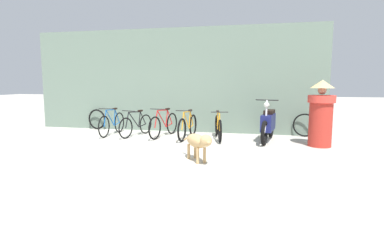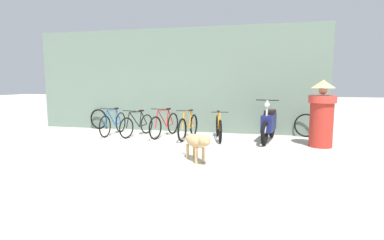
% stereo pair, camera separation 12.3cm
% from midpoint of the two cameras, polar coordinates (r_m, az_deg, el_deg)
% --- Properties ---
extents(ground_plane, '(60.00, 60.00, 0.00)m').
position_cam_midpoint_polar(ground_plane, '(6.86, -11.09, -6.38)').
color(ground_plane, '#B7B2A5').
extents(shop_wall_back, '(9.56, 0.20, 3.32)m').
position_cam_midpoint_polar(shop_wall_back, '(9.86, -3.17, 7.54)').
color(shop_wall_back, slate).
rests_on(shop_wall_back, ground).
extents(bicycle_0, '(0.46, 1.63, 0.84)m').
position_cam_midpoint_polar(bicycle_0, '(9.45, -14.40, -0.61)').
color(bicycle_0, black).
rests_on(bicycle_0, ground).
extents(bicycle_1, '(0.53, 1.52, 0.79)m').
position_cam_midpoint_polar(bicycle_1, '(9.09, -10.03, -0.92)').
color(bicycle_1, black).
rests_on(bicycle_1, ground).
extents(bicycle_2, '(0.49, 1.68, 0.86)m').
position_cam_midpoint_polar(bicycle_2, '(8.87, -4.84, -0.89)').
color(bicycle_2, black).
rests_on(bicycle_2, ground).
extents(bicycle_3, '(0.46, 1.66, 0.84)m').
position_cam_midpoint_polar(bicycle_3, '(8.53, -0.30, -1.27)').
color(bicycle_3, black).
rests_on(bicycle_3, ground).
extents(bicycle_4, '(0.51, 1.66, 0.82)m').
position_cam_midpoint_polar(bicycle_4, '(8.46, 5.53, -1.43)').
color(bicycle_4, black).
rests_on(bicycle_4, ground).
extents(motorcycle, '(0.58, 1.86, 1.15)m').
position_cam_midpoint_polar(motorcycle, '(8.37, 14.82, -0.76)').
color(motorcycle, black).
rests_on(motorcycle, ground).
extents(stray_dog, '(0.80, 1.00, 0.61)m').
position_cam_midpoint_polar(stray_dog, '(6.00, 1.51, -4.13)').
color(stray_dog, tan).
rests_on(stray_dog, ground).
extents(person_in_robes, '(0.85, 0.85, 1.66)m').
position_cam_midpoint_polar(person_in_robes, '(8.06, 23.89, 1.19)').
color(person_in_robes, '#B72D23').
rests_on(person_in_robes, ground).
extents(spare_tire_left, '(0.68, 0.21, 0.69)m').
position_cam_midpoint_polar(spare_tire_left, '(9.39, 21.28, -0.97)').
color(spare_tire_left, black).
rests_on(spare_tire_left, ground).
extents(spare_tire_right, '(0.69, 0.16, 0.69)m').
position_cam_midpoint_polar(spare_tire_right, '(10.74, -17.04, 0.17)').
color(spare_tire_right, black).
rests_on(spare_tire_right, ground).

